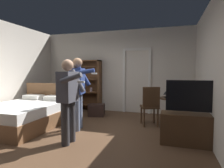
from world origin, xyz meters
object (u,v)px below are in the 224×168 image
object	(u,v)px
bookshelf	(89,84)
person_blue_shirt	(68,96)
tv_flatscreen	(193,126)
laptop	(172,96)
wooden_chair	(150,104)
suitcase_dark	(97,110)
bed	(27,114)
person_striped_shirt	(78,88)
bottle_on_table	(179,94)
side_table	(173,106)

from	to	relation	value
bookshelf	person_blue_shirt	bearing A→B (deg)	-72.59
person_blue_shirt	tv_flatscreen	bearing A→B (deg)	15.37
laptop	bookshelf	bearing A→B (deg)	159.33
wooden_chair	suitcase_dark	size ratio (longest dim) A/B	2.10
bed	wooden_chair	distance (m)	3.10
laptop	person_blue_shirt	bearing A→B (deg)	-135.41
tv_flatscreen	person_striped_shirt	bearing A→B (deg)	174.96
person_blue_shirt	suitcase_dark	world-z (taller)	person_blue_shirt
bookshelf	laptop	size ratio (longest dim) A/B	4.47
tv_flatscreen	suitcase_dark	world-z (taller)	tv_flatscreen
bookshelf	bottle_on_table	size ratio (longest dim) A/B	7.19
bookshelf	bed	bearing A→B (deg)	-107.93
bookshelf	person_blue_shirt	size ratio (longest dim) A/B	1.10
wooden_chair	tv_flatscreen	bearing A→B (deg)	-48.31
wooden_chair	person_blue_shirt	size ratio (longest dim) A/B	0.62
side_table	bottle_on_table	distance (m)	0.36
side_table	person_striped_shirt	world-z (taller)	person_striped_shirt
tv_flatscreen	person_blue_shirt	bearing A→B (deg)	-164.63
bookshelf	wooden_chair	distance (m)	2.62
side_table	bottle_on_table	size ratio (longest dim) A/B	2.87
bookshelf	bottle_on_table	bearing A→B (deg)	-20.16
person_striped_shirt	side_table	bearing A→B (deg)	26.02
tv_flatscreen	person_blue_shirt	distance (m)	2.38
bed	laptop	size ratio (longest dim) A/B	5.30
bed	bookshelf	bearing A→B (deg)	72.07
bottle_on_table	laptop	bearing A→B (deg)	168.08
laptop	person_blue_shirt	size ratio (longest dim) A/B	0.25
side_table	laptop	world-z (taller)	laptop
laptop	bed	bearing A→B (deg)	-161.94
wooden_chair	person_striped_shirt	world-z (taller)	person_striped_shirt
bed	person_striped_shirt	xyz separation A→B (m)	(1.37, 0.13, 0.67)
bottle_on_table	person_blue_shirt	bearing A→B (deg)	-138.64
bottle_on_table	person_blue_shirt	world-z (taller)	person_blue_shirt
laptop	side_table	bearing A→B (deg)	46.54
bottle_on_table	person_blue_shirt	size ratio (longest dim) A/B	0.15
bed	person_striped_shirt	size ratio (longest dim) A/B	1.24
laptop	suitcase_dark	bearing A→B (deg)	170.98
side_table	bookshelf	bearing A→B (deg)	160.36
laptop	suitcase_dark	distance (m)	2.28
bookshelf	bottle_on_table	world-z (taller)	bookshelf
person_striped_shirt	bottle_on_table	bearing A→B (deg)	22.93
tv_flatscreen	person_striped_shirt	size ratio (longest dim) A/B	0.72
bottle_on_table	bed	bearing A→B (deg)	-163.32
person_striped_shirt	suitcase_dark	world-z (taller)	person_striped_shirt
person_blue_shirt	suitcase_dark	size ratio (longest dim) A/B	3.38
bed	person_striped_shirt	world-z (taller)	person_striped_shirt
bookshelf	suitcase_dark	xyz separation A→B (m)	(0.58, -0.70, -0.76)
bed	tv_flatscreen	world-z (taller)	tv_flatscreen
bottle_on_table	wooden_chair	world-z (taller)	wooden_chair
bookshelf	tv_flatscreen	xyz separation A→B (m)	(3.14, -2.26, -0.59)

